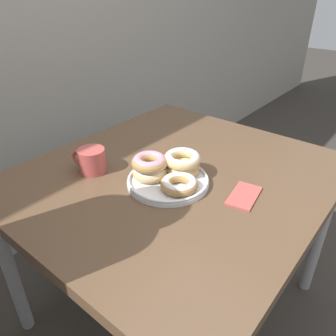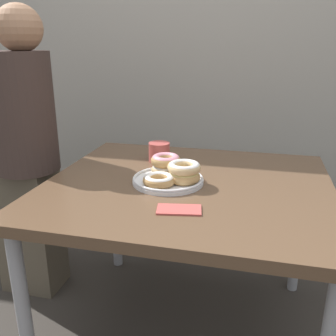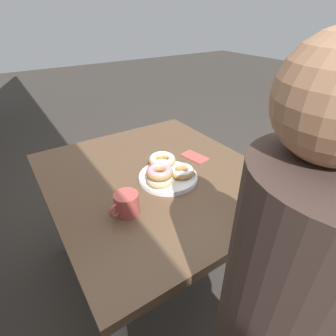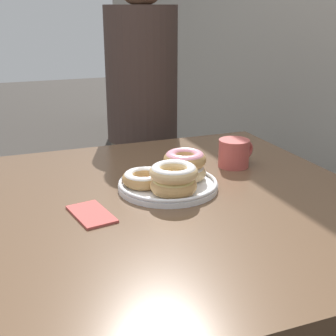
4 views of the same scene
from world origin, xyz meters
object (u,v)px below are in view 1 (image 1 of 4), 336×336
at_px(donut_plate, 169,172).
at_px(napkin, 244,196).
at_px(dining_table, 176,189).
at_px(coffee_mug, 91,160).

xyz_separation_m(donut_plate, napkin, (0.08, -0.24, -0.04)).
xyz_separation_m(dining_table, donut_plate, (-0.06, -0.02, 0.11)).
relative_size(donut_plate, coffee_mug, 2.20).
bearing_deg(dining_table, napkin, -85.48).
bearing_deg(napkin, coffee_mug, 111.95).
height_order(dining_table, coffee_mug, coffee_mug).
distance_m(donut_plate, coffee_mug, 0.28).
xyz_separation_m(dining_table, napkin, (0.02, -0.25, 0.07)).
distance_m(donut_plate, napkin, 0.25).
bearing_deg(donut_plate, dining_table, 14.98).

